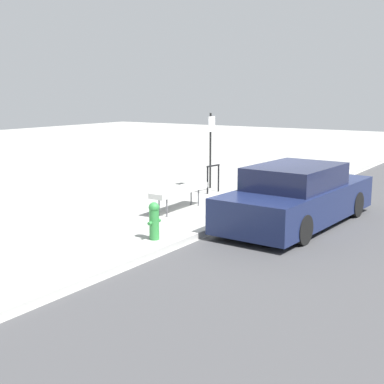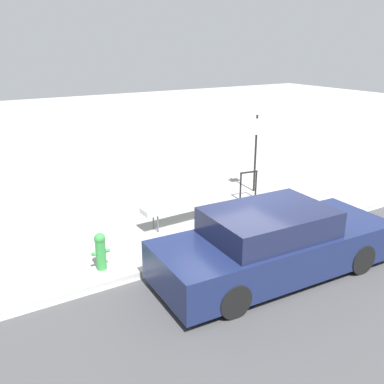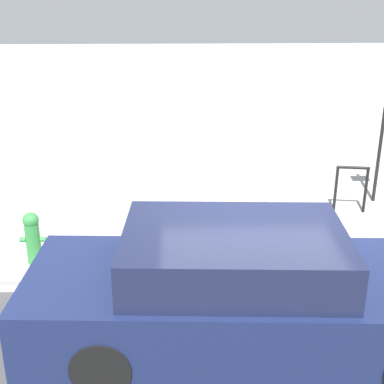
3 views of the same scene
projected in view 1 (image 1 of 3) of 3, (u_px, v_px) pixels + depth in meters
ground_plane at (252, 215)px, 12.90m from camera, size 60.00×60.00×0.00m
curb at (252, 212)px, 12.89m from camera, size 60.00×0.20×0.13m
bench at (180, 190)px, 13.29m from camera, size 2.09×0.47×0.58m
bike_rack at (213, 176)px, 15.67m from camera, size 0.55×0.13×0.83m
sign_post at (211, 143)px, 16.25m from camera, size 0.36×0.08×2.30m
fire_hydrant at (154, 220)px, 10.68m from camera, size 0.36×0.22×0.77m
parked_car_near at (298, 197)px, 11.86m from camera, size 4.83×1.97×1.36m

